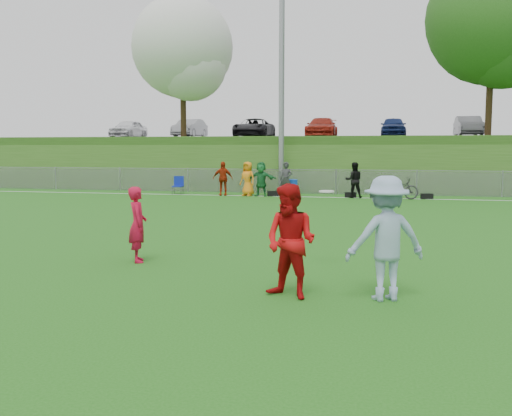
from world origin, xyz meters
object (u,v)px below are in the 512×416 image
(player_blue, at_px, (386,238))
(bicycle, at_px, (397,188))
(player_red_left, at_px, (138,224))
(recycling_bin, at_px, (292,188))
(player_red_center, at_px, (291,241))
(frisbee, at_px, (327,191))

(player_blue, height_order, bicycle, player_blue)
(player_red_left, height_order, recycling_bin, player_red_left)
(player_red_center, distance_m, recycling_bin, 19.51)
(player_red_left, xyz_separation_m, frisbee, (3.89, 0.33, 0.73))
(bicycle, bearing_deg, player_red_center, 159.10)
(player_red_left, bearing_deg, bicycle, -46.73)
(player_red_left, bearing_deg, player_blue, -138.47)
(recycling_bin, bearing_deg, frisbee, -78.93)
(player_blue, distance_m, bicycle, 17.99)
(player_red_left, distance_m, bicycle, 17.00)
(player_red_left, xyz_separation_m, bicycle, (5.67, 16.02, -0.27))
(player_red_left, xyz_separation_m, player_red_center, (3.56, -2.16, 0.12))
(player_red_left, distance_m, player_red_center, 4.17)
(recycling_bin, distance_m, bicycle, 5.18)
(frisbee, height_order, recycling_bin, frisbee)
(player_blue, relative_size, frisbee, 6.50)
(frisbee, bearing_deg, player_red_left, -175.20)
(player_red_center, relative_size, bicycle, 0.92)
(recycling_bin, xyz_separation_m, bicycle, (5.07, -1.09, 0.11))
(player_red_center, xyz_separation_m, recycling_bin, (-2.97, 19.28, -0.50))
(player_red_left, height_order, frisbee, player_red_left)
(player_red_center, distance_m, frisbee, 2.58)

